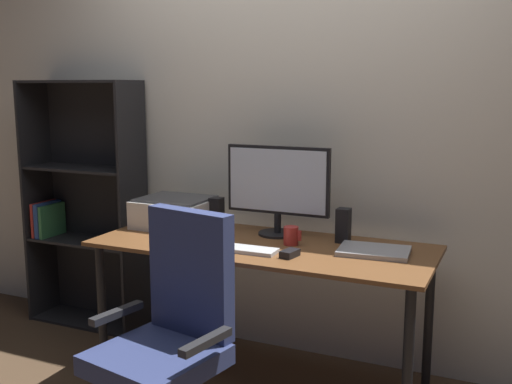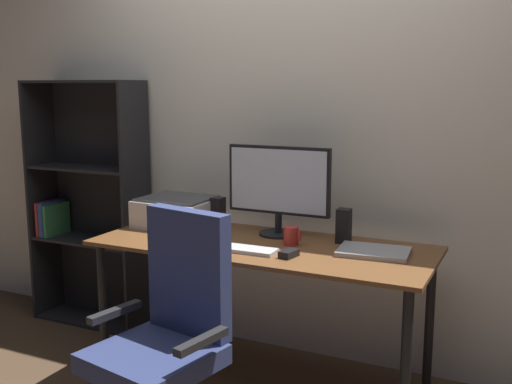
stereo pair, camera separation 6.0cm
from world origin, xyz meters
TOP-DOWN VIEW (x-y plane):
  - ground_plane at (0.00, 0.00)m, footprint 12.00×12.00m
  - back_wall at (0.00, 0.51)m, footprint 6.40×0.10m
  - desk at (0.00, 0.00)m, footprint 1.66×0.68m
  - monitor at (0.00, 0.20)m, footprint 0.55×0.20m
  - keyboard at (-0.01, -0.16)m, footprint 0.29×0.12m
  - mouse at (0.21, -0.16)m, footprint 0.07×0.10m
  - coffee_mug at (0.14, 0.04)m, footprint 0.09×0.07m
  - laptop at (0.54, 0.05)m, footprint 0.34×0.26m
  - speaker_left at (-0.35, 0.19)m, footprint 0.06×0.07m
  - speaker_right at (0.35, 0.19)m, footprint 0.06×0.07m
  - printer at (-0.58, 0.14)m, footprint 0.40×0.34m
  - office_chair at (-0.09, -0.70)m, footprint 0.56×0.55m
  - bookshelf at (-1.37, 0.34)m, footprint 0.77×0.28m

SIDE VIEW (x-z plane):
  - ground_plane at x=0.00m, z-range 0.00..0.00m
  - office_chair at x=-0.09m, z-range -0.05..0.96m
  - desk at x=0.00m, z-range 0.29..1.03m
  - keyboard at x=-0.01m, z-range 0.74..0.76m
  - laptop at x=0.54m, z-range 0.74..0.76m
  - mouse at x=0.21m, z-range 0.74..0.77m
  - bookshelf at x=-1.37m, z-range -0.01..1.53m
  - coffee_mug at x=0.14m, z-range 0.74..0.83m
  - printer at x=-0.58m, z-range 0.74..0.90m
  - speaker_left at x=-0.35m, z-range 0.74..0.91m
  - speaker_right at x=0.35m, z-range 0.74..0.91m
  - monitor at x=0.00m, z-range 0.77..1.23m
  - back_wall at x=0.00m, z-range 0.00..2.60m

